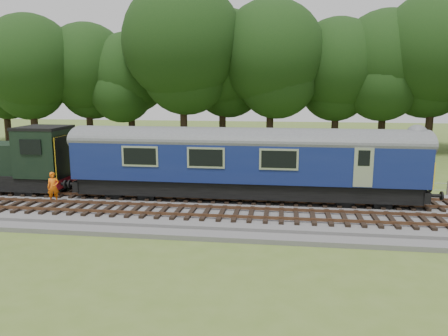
# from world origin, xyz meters

# --- Properties ---
(ground) EXTENTS (120.00, 120.00, 0.00)m
(ground) POSITION_xyz_m (0.00, 0.00, 0.00)
(ground) COLOR #516A27
(ground) RESTS_ON ground
(ballast) EXTENTS (70.00, 7.00, 0.35)m
(ballast) POSITION_xyz_m (0.00, 0.00, 0.17)
(ballast) COLOR #4C4C4F
(ballast) RESTS_ON ground
(track_north) EXTENTS (67.20, 2.40, 0.21)m
(track_north) POSITION_xyz_m (0.00, 1.40, 0.42)
(track_north) COLOR black
(track_north) RESTS_ON ballast
(track_south) EXTENTS (67.20, 2.40, 0.21)m
(track_south) POSITION_xyz_m (0.00, -1.60, 0.42)
(track_south) COLOR black
(track_south) RESTS_ON ballast
(fence) EXTENTS (64.00, 0.12, 1.00)m
(fence) POSITION_xyz_m (0.00, 4.50, 0.00)
(fence) COLOR #6B6054
(fence) RESTS_ON ground
(tree_line) EXTENTS (70.00, 8.00, 18.00)m
(tree_line) POSITION_xyz_m (0.00, 22.00, 0.00)
(tree_line) COLOR black
(tree_line) RESTS_ON ground
(dmu_railcar) EXTENTS (18.05, 2.86, 3.88)m
(dmu_railcar) POSITION_xyz_m (-1.29, 1.40, 2.61)
(dmu_railcar) COLOR black
(dmu_railcar) RESTS_ON ground
(shunter_loco) EXTENTS (8.92, 2.60, 3.38)m
(shunter_loco) POSITION_xyz_m (-15.22, 1.40, 1.97)
(shunter_loco) COLOR black
(shunter_loco) RESTS_ON ground
(worker) EXTENTS (0.69, 0.61, 1.59)m
(worker) POSITION_xyz_m (-10.98, -0.61, 1.14)
(worker) COLOR orange
(worker) RESTS_ON ballast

